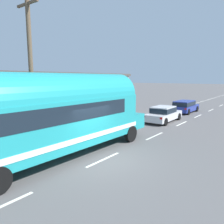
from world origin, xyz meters
The scene contains 7 objects.
ground_plane centered at (0.00, 0.00, 0.00)m, with size 300.00×300.00×0.00m, color #565454.
lane_markings centered at (-2.61, 12.41, 0.00)m, with size 3.84×80.00×0.01m.
roadside_building centered at (-11.43, 2.54, 2.17)m, with size 9.28×21.19×4.34m.
utility_pole centered at (-4.36, -0.74, 4.42)m, with size 1.80×0.24×8.50m.
painted_bus centered at (-1.88, -1.48, 2.30)m, with size 2.81×12.56×4.12m.
car_lead centered at (-1.67, 10.61, 0.74)m, with size 1.95×4.64×1.37m.
car_second centered at (-1.90, 16.89, 0.78)m, with size 1.89×4.42×1.37m.
Camera 1 is at (6.44, -7.67, 3.89)m, focal length 35.18 mm.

